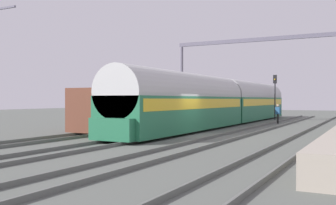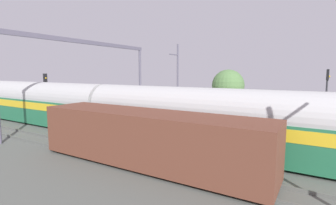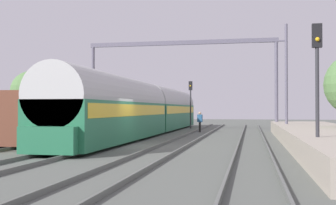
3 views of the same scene
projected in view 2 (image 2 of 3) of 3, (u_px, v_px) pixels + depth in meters
The scene contains 14 objects.
ground at pixel (237, 146), 17.11m from camera, with size 120.00×120.00×0.00m, color #575B55.
track_far_west at pixel (201, 175), 12.02m from camera, with size 1.52×60.00×0.16m.
track_west at pixel (228, 153), 15.41m from camera, with size 1.52×60.00×0.16m.
track_east at pixel (245, 138), 18.80m from camera, with size 1.52×60.00×0.16m.
track_far_east at pixel (257, 128), 22.19m from camera, with size 1.52×60.00×0.16m.
platform at pixel (245, 116), 26.42m from camera, with size 4.40×28.00×0.90m.
passenger_train at pixel (104, 109), 20.46m from camera, with size 2.93×32.85×3.82m.
freight_car at pixel (147, 138), 13.43m from camera, with size 2.80×13.00×2.70m.
person_crossing at pixel (104, 111), 25.58m from camera, with size 0.44×0.31×1.73m.
railway_signal_near at pixel (326, 92), 21.27m from camera, with size 0.36×0.30×5.17m.
railway_signal_far at pixel (46, 89), 27.35m from camera, with size 0.36×0.30×4.78m.
catenary_gantry at pixel (87, 62), 23.72m from camera, with size 16.38×0.28×7.86m.
catenary_pole_east_mid at pixel (178, 79), 28.45m from camera, with size 1.90×0.20×8.00m.
tree_east_background at pixel (228, 86), 29.25m from camera, with size 3.68×3.68×5.23m.
Camera 2 is at (-16.64, -4.65, 4.93)m, focal length 27.24 mm.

